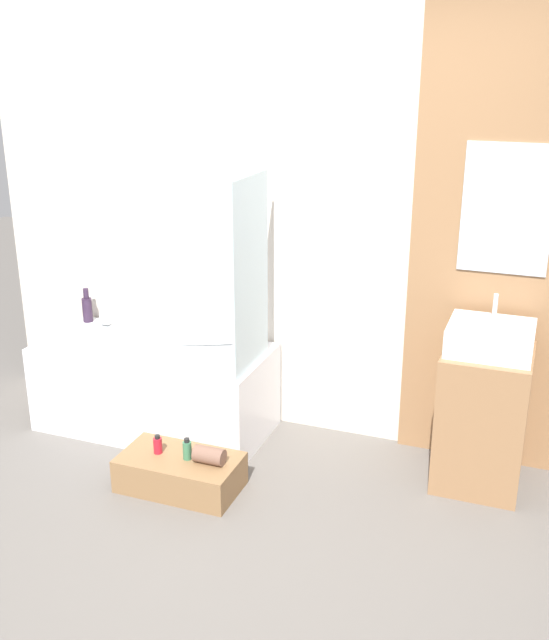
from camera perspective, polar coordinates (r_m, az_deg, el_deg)
ground_plane at (r=3.48m, az=-5.62°, el=-19.21°), size 12.00×12.00×0.00m
wall_tiled_back at (r=4.27m, az=3.23°, el=7.79°), size 4.20×0.06×2.60m
wall_wood_accent at (r=4.03m, az=17.13°, el=6.34°), size 0.96×0.04×2.60m
bathtub at (r=4.61m, az=-9.08°, el=-5.04°), size 1.39×0.64×0.53m
glass_shower_screen at (r=4.00m, az=-1.83°, el=3.45°), size 0.01×0.47×1.06m
wooden_step_bench at (r=4.06m, az=-7.20°, el=-11.43°), size 0.63×0.35×0.18m
vanity_cabinet at (r=4.10m, az=15.55°, el=-7.17°), size 0.44×0.47×0.75m
sink at (r=3.92m, az=16.14°, el=-1.32°), size 0.42×0.37×0.27m
vase_tall_dark at (r=4.98m, az=-14.08°, el=0.89°), size 0.06×0.06×0.22m
vase_round_light at (r=4.90m, az=-12.68°, el=0.15°), size 0.09×0.09×0.09m
bottle_soap_primary at (r=4.04m, az=-8.89°, el=-9.39°), size 0.05×0.05×0.10m
bottle_soap_secondary at (r=3.96m, az=-6.67°, el=-9.79°), size 0.05×0.05×0.12m
towel_roll at (r=3.92m, az=-5.00°, el=-10.24°), size 0.16×0.09×0.09m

